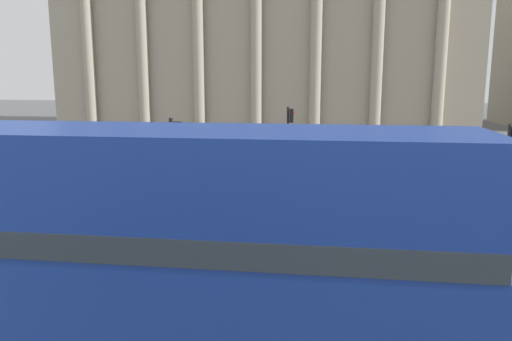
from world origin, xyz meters
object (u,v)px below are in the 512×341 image
Objects in this scene: double_decker_bus at (164,232)px; car_black at (333,175)px; plaza_building_left at (268,4)px; car_maroon at (139,190)px; traffic_light_far at (289,131)px; pedestrian_black at (262,142)px; traffic_light_near at (175,165)px; traffic_light_mid at (510,153)px; pedestrian_white at (378,233)px.

double_decker_bus is 2.61× the size of car_black.
car_maroon is (-1.45, -30.54, -10.99)m from plaza_building_left.
pedestrian_black is (-2.16, 6.06, -1.41)m from traffic_light_far.
traffic_light_near is at bearing 104.74° from double_decker_bus.
traffic_light_near is 2.43× the size of pedestrian_black.
car_black is at bearing 76.88° from double_decker_bus.
traffic_light_mid is 2.05× the size of pedestrian_black.
traffic_light_far is at bearing -158.16° from pedestrian_white.
double_decker_bus is 0.31× the size of plaza_building_left.
double_decker_bus is 6.32m from pedestrian_white.
car_maroon is (-2.79, 4.30, -1.82)m from traffic_light_near.
traffic_light_far reaches higher than pedestrian_black.
double_decker_bus is at bearing -93.20° from traffic_light_far.
car_maroon is (-5.23, -7.23, -1.62)m from traffic_light_far.
pedestrian_white is (8.47, -5.25, 0.33)m from car_maroon.
plaza_building_left is at bearing 113.70° from traffic_light_mid.
traffic_light_far is at bearing 82.61° from car_maroon.
plaza_building_left is 8.54× the size of car_maroon.
traffic_light_near reaches higher than pedestrian_white.
double_decker_bus is 14.44m from car_black.
double_decker_bus is at bearing -74.85° from traffic_light_near.
traffic_light_near is 0.92× the size of car_black.
traffic_light_near is at bearing -150.91° from traffic_light_mid.
plaza_building_left is at bearing -69.36° from pedestrian_black.
pedestrian_black is at bearing 133.93° from traffic_light_mid.
plaza_building_left is 29.17m from car_black.
traffic_light_near is at bearing 104.31° from pedestrian_black.
pedestrian_black is (-4.36, 9.10, 0.21)m from car_black.
traffic_light_near is (-1.49, 5.51, 0.20)m from double_decker_bus.
car_black is at bearing -166.45° from pedestrian_white.
car_black is 9.50m from pedestrian_white.
car_black is at bearing -77.20° from plaza_building_left.
traffic_light_near is 11.79m from traffic_light_far.
plaza_building_left is 25.40m from traffic_light_far.
plaza_building_left is 10.16× the size of traffic_light_far.
double_decker_bus reaches higher than car_black.
double_decker_bus is at bearing -35.31° from pedestrian_white.
pedestrian_white is (4.19, 4.55, -1.29)m from double_decker_bus.
traffic_light_near is at bearing -101.97° from traffic_light_far.
traffic_light_mid is at bearing -62.10° from car_black.
car_black is at bearing 161.13° from traffic_light_mid.
pedestrian_black is at bearing 72.35° from car_black.
pedestrian_white is at bearing -75.46° from traffic_light_far.
traffic_light_near reaches higher than traffic_light_far.
traffic_light_near is at bearing -28.50° from car_maroon.
traffic_light_mid is at bearing -31.07° from traffic_light_far.
double_decker_bus is at bearing -37.91° from car_maroon.
plaza_building_left is at bearing 92.20° from traffic_light_near.
car_maroon is (-14.01, -1.94, -1.45)m from traffic_light_mid.
traffic_light_near is 0.92× the size of car_maroon.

